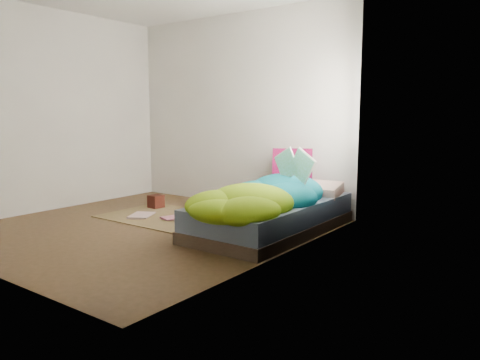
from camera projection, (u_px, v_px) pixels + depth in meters
name	position (u px, v px, depth m)	size (l,w,h in m)	color
ground	(144.00, 228.00, 5.20)	(3.50, 3.50, 0.00)	#402E18
room_walls	(141.00, 79.00, 4.97)	(3.54, 3.54, 2.62)	silver
bed	(271.00, 216.00, 5.03)	(1.00, 2.00, 0.34)	#37291E
duvet	(260.00, 187.00, 4.81)	(0.96, 1.84, 0.34)	#065A68
rug	(170.00, 217.00, 5.72)	(1.60, 1.10, 0.01)	brown
pillow_floral	(317.00, 189.00, 5.38)	(0.54, 0.34, 0.12)	beige
pillow_magenta	(292.00, 169.00, 5.78)	(0.49, 0.15, 0.49)	#49041B
open_book	(294.00, 156.00, 4.97)	(0.46, 0.10, 0.28)	#287C30
wooden_box	(156.00, 201.00, 6.27)	(0.17, 0.17, 0.17)	#35130C
floor_book_a	(132.00, 215.00, 5.75)	(0.25, 0.34, 0.03)	beige
floor_book_b	(170.00, 216.00, 5.69)	(0.20, 0.28, 0.03)	pink
floor_book_c	(194.00, 227.00, 5.16)	(0.21, 0.28, 0.02)	tan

